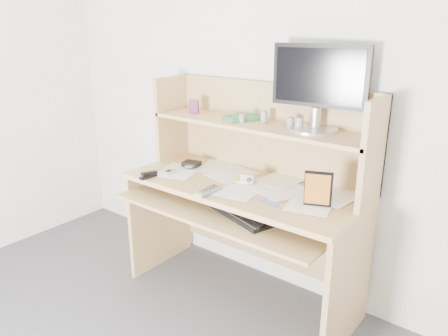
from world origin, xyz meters
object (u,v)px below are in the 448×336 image
Objects in this scene: keyboard at (239,212)px; monitor at (319,85)px; game_case at (318,189)px; desk at (249,189)px; tv_remote at (209,190)px.

monitor reaches higher than keyboard.
desk is at bearing 143.40° from game_case.
keyboard is 2.68× the size of tv_remote.
keyboard is 0.20m from tv_remote.
game_case reaches higher than tv_remote.
desk is 0.72m from monitor.
tv_remote is (-0.06, -0.30, 0.07)m from desk.
tv_remote is at bearing -143.33° from keyboard.
game_case is 0.56m from monitor.
desk is 2.68× the size of monitor.
game_case is at bearing -63.28° from monitor.
desk is 2.87× the size of keyboard.
monitor reaches higher than game_case.
tv_remote is at bearing 175.14° from game_case.
monitor is (0.23, 0.37, 0.66)m from keyboard.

